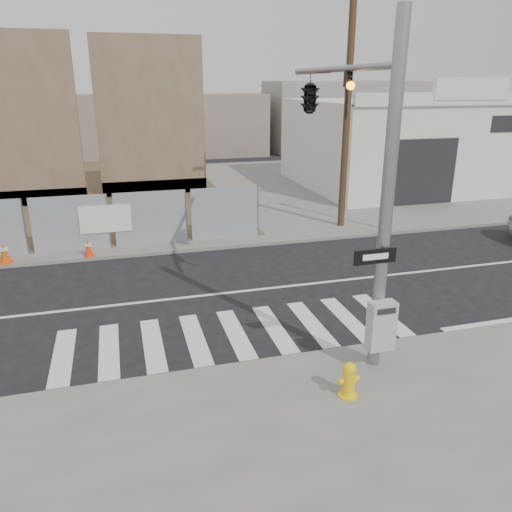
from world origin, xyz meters
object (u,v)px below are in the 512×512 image
object	(u,v)px
traffic_cone_d	(88,248)
signal_pole	(331,130)
fire_hydrant	(349,380)
traffic_cone_c	(4,252)
auto_shop	(407,143)

from	to	relation	value
traffic_cone_d	signal_pole	bearing A→B (deg)	-45.57
fire_hydrant	traffic_cone_d	world-z (taller)	fire_hydrant
signal_pole	traffic_cone_c	distance (m)	11.62
signal_pole	traffic_cone_d	size ratio (longest dim) A/B	11.29
signal_pole	auto_shop	xyz separation A→B (m)	(11.50, 15.01, -2.25)
fire_hydrant	traffic_cone_d	distance (m)	11.20
traffic_cone_c	traffic_cone_d	distance (m)	2.66
auto_shop	fire_hydrant	size ratio (longest dim) A/B	16.55
auto_shop	fire_hydrant	xyz separation A→B (m)	(-12.56, -18.73, -2.06)
auto_shop	traffic_cone_c	xyz separation A→B (m)	(-20.30, -8.75, -2.05)
signal_pole	traffic_cone_c	size ratio (longest dim) A/B	9.23
traffic_cone_c	traffic_cone_d	xyz separation A→B (m)	(2.66, 0.00, -0.07)
signal_pole	fire_hydrant	distance (m)	5.78
auto_shop	signal_pole	bearing A→B (deg)	-127.46
fire_hydrant	traffic_cone_c	bearing A→B (deg)	106.50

